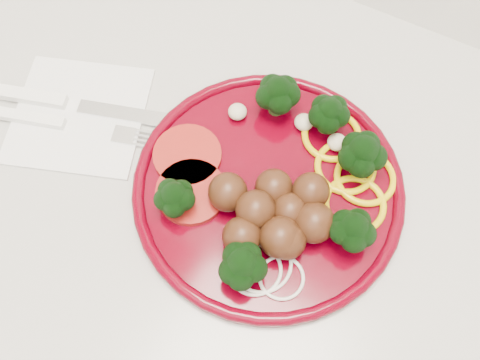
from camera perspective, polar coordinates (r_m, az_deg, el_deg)
The scene contains 5 objects.
counter at distance 1.03m, azimuth 10.95°, elevation -15.54°, with size 2.40×0.60×0.90m.
plate at distance 0.58m, azimuth 3.76°, elevation -0.95°, with size 0.30×0.30×0.06m.
napkin at distance 0.67m, azimuth -16.78°, elevation 6.65°, with size 0.15×0.15×0.00m, color white.
knife at distance 0.68m, azimuth -18.56°, elevation 7.90°, with size 0.22×0.08×0.01m.
fork at distance 0.67m, azimuth -19.60°, elevation 5.88°, with size 0.19×0.07×0.01m.
Camera 1 is at (-0.09, 1.47, 1.45)m, focal length 40.00 mm.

